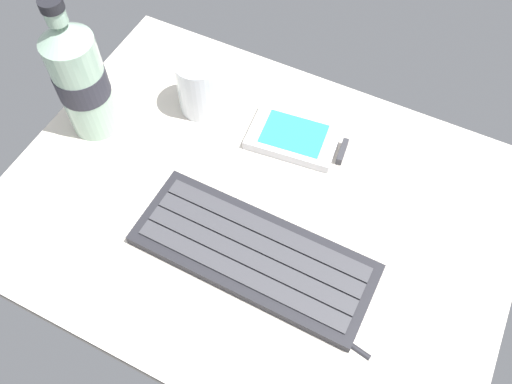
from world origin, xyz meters
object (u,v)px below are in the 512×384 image
keyboard (254,253)px  juice_cup (200,87)px  water_bottle (80,77)px  stylus_pen (333,332)px  handheld_device (298,138)px

keyboard → juice_cup: (-17.22, 17.98, 3.10)cm
keyboard → water_bottle: (-28.85, 8.59, 8.20)cm
juice_cup → stylus_pen: juice_cup is taller
keyboard → water_bottle: size_ratio=1.40×
keyboard → handheld_device: (-2.33, 18.12, -0.08)cm
juice_cup → water_bottle: bearing=-141.1°
stylus_pen → juice_cup: bearing=152.6°
water_bottle → stylus_pen: size_ratio=2.19×
handheld_device → juice_cup: juice_cup is taller
handheld_device → juice_cup: (-14.90, -0.14, 3.18)cm
keyboard → water_bottle: water_bottle is taller
handheld_device → stylus_pen: size_ratio=1.41×
keyboard → handheld_device: 18.27cm
water_bottle → stylus_pen: (40.86, -12.99, -8.66)cm
keyboard → stylus_pen: bearing=-20.1°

